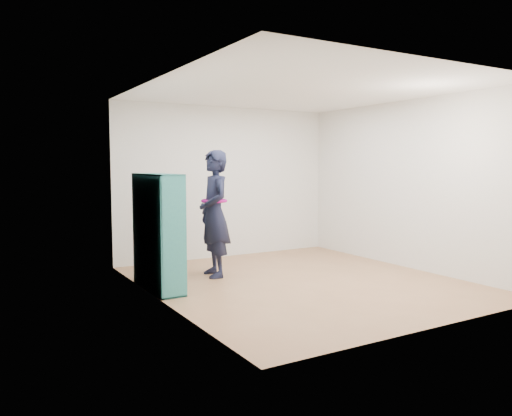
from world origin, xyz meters
TOP-DOWN VIEW (x-y plane):
  - floor at (0.00, 0.00)m, footprint 4.50×4.50m
  - ceiling at (0.00, 0.00)m, footprint 4.50×4.50m
  - wall_left at (-2.00, 0.00)m, footprint 0.02×4.50m
  - wall_right at (2.00, 0.00)m, footprint 0.02×4.50m
  - wall_back at (0.00, 2.25)m, footprint 4.00×0.02m
  - wall_front at (0.00, -2.25)m, footprint 4.00×0.02m
  - bookshelf at (-1.85, 0.62)m, footprint 0.33×1.12m
  - person at (-0.88, 0.93)m, footprint 0.51×0.71m
  - smartphone at (-1.00, 1.04)m, footprint 0.01×0.08m

SIDE VIEW (x-z plane):
  - floor at x=0.00m, z-range 0.00..0.00m
  - bookshelf at x=-1.85m, z-range -0.02..1.47m
  - person at x=-0.88m, z-range 0.00..1.82m
  - smartphone at x=-1.00m, z-range 0.97..1.09m
  - wall_left at x=-2.00m, z-range 0.00..2.60m
  - wall_right at x=2.00m, z-range 0.00..2.60m
  - wall_back at x=0.00m, z-range 0.00..2.60m
  - wall_front at x=0.00m, z-range 0.00..2.60m
  - ceiling at x=0.00m, z-range 2.60..2.60m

